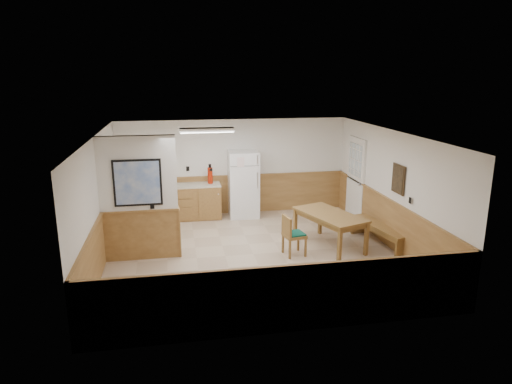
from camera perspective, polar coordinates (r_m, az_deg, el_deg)
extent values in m
plane|color=#C5AA8D|center=(9.58, -0.34, -7.76)|extent=(6.00, 6.00, 0.00)
cube|color=white|center=(8.93, -0.36, 7.24)|extent=(6.00, 6.00, 0.02)
cube|color=white|center=(12.06, -2.82, 3.14)|extent=(6.00, 0.02, 2.50)
cube|color=white|center=(10.12, 16.63, 0.29)|extent=(0.02, 6.00, 2.50)
cube|color=white|center=(9.16, -19.17, -1.38)|extent=(0.02, 6.00, 2.50)
cube|color=#B08446|center=(12.21, -2.77, -0.32)|extent=(6.00, 0.04, 1.00)
cube|color=#B08446|center=(10.31, 16.23, -3.76)|extent=(0.04, 6.00, 1.00)
cube|color=#B08446|center=(9.39, -18.66, -5.78)|extent=(0.04, 6.00, 1.00)
cube|color=white|center=(9.15, -14.61, 2.18)|extent=(1.50, 0.15, 1.50)
cube|color=#B08446|center=(9.49, -14.12, -5.21)|extent=(1.50, 0.17, 1.00)
cube|color=black|center=(9.09, -14.59, 1.13)|extent=(0.92, 0.03, 0.92)
cube|color=silver|center=(9.08, -14.59, 1.10)|extent=(0.84, 0.01, 0.84)
cube|color=olive|center=(11.86, -7.85, -1.26)|extent=(1.40, 0.60, 0.86)
cube|color=olive|center=(11.89, -14.94, -1.58)|extent=(0.06, 0.60, 0.86)
cube|color=olive|center=(11.85, -11.37, -1.42)|extent=(0.06, 0.60, 0.86)
cube|color=beige|center=(11.73, -9.87, 0.76)|extent=(2.20, 0.60, 0.04)
cube|color=beige|center=(12.01, -9.91, 1.42)|extent=(2.20, 0.02, 0.10)
cube|color=white|center=(11.83, 12.33, 1.48)|extent=(0.05, 1.02, 2.15)
cube|color=white|center=(11.83, 12.29, 1.47)|extent=(0.04, 0.90, 2.05)
cube|color=silver|center=(11.71, 12.31, 3.97)|extent=(0.02, 0.76, 0.80)
cube|color=white|center=(11.90, -12.93, 4.11)|extent=(0.80, 0.03, 1.00)
cube|color=white|center=(11.89, -12.93, 4.09)|extent=(0.70, 0.01, 0.90)
cube|color=#372716|center=(9.78, 17.38, 1.56)|extent=(0.03, 0.50, 0.60)
cube|color=black|center=(9.77, 17.28, 1.55)|extent=(0.01, 0.42, 0.52)
cube|color=white|center=(10.12, -6.16, 7.75)|extent=(1.20, 0.30, 0.08)
cube|color=white|center=(10.12, -6.15, 7.49)|extent=(1.15, 0.25, 0.01)
cube|color=white|center=(11.82, -1.58, 0.98)|extent=(0.78, 0.72, 1.72)
cube|color=silver|center=(11.37, 0.19, 4.08)|extent=(0.03, 0.02, 0.22)
cube|color=silver|center=(11.48, 0.19, 1.46)|extent=(0.03, 0.02, 0.41)
cube|color=olive|center=(9.85, 9.21, -2.82)|extent=(1.34, 1.84, 0.05)
cube|color=olive|center=(9.88, 9.19, -3.24)|extent=(1.21, 1.71, 0.10)
cube|color=olive|center=(9.21, 10.41, -6.61)|extent=(0.09, 0.09, 0.70)
cube|color=olive|center=(10.35, 4.93, -4.02)|extent=(0.09, 0.09, 0.70)
cube|color=olive|center=(9.66, 13.63, -5.77)|extent=(0.09, 0.09, 0.70)
cube|color=olive|center=(10.75, 8.02, -3.39)|extent=(0.09, 0.09, 0.70)
cube|color=olive|center=(10.30, 15.17, -4.13)|extent=(0.70, 1.74, 0.05)
cube|color=olive|center=(9.71, 17.08, -6.86)|extent=(0.36, 0.13, 0.40)
cube|color=olive|center=(11.06, 13.34, -3.95)|extent=(0.36, 0.13, 0.40)
cube|color=olive|center=(9.44, 4.82, -5.43)|extent=(0.48, 0.48, 0.06)
cube|color=#10503E|center=(9.42, 4.82, -5.18)|extent=(0.43, 0.43, 0.03)
cube|color=olive|center=(9.29, 3.85, -4.24)|extent=(0.12, 0.42, 0.40)
cube|color=#10503E|center=(9.22, 2.85, -4.36)|extent=(0.08, 0.35, 0.34)
cube|color=olive|center=(9.30, 4.25, -7.22)|extent=(0.05, 0.05, 0.39)
cube|color=olive|center=(9.60, 3.38, -6.49)|extent=(0.05, 0.05, 0.39)
cube|color=olive|center=(9.44, 6.22, -6.93)|extent=(0.05, 0.05, 0.39)
cube|color=olive|center=(9.73, 5.30, -6.22)|extent=(0.05, 0.05, 0.39)
cylinder|color=#B22009|center=(11.74, -5.76, 2.06)|extent=(0.16, 0.16, 0.41)
cylinder|color=black|center=(11.69, -5.79, 3.27)|extent=(0.07, 0.07, 0.09)
cylinder|color=#198D3F|center=(11.72, -14.01, 1.13)|extent=(0.07, 0.07, 0.20)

